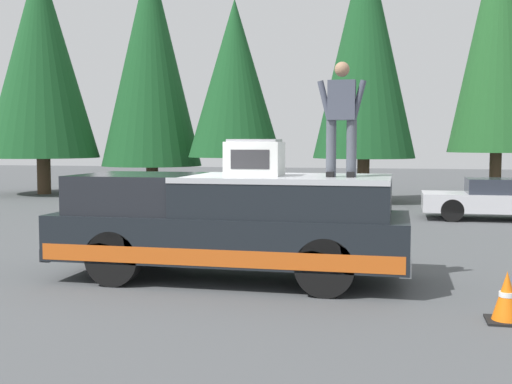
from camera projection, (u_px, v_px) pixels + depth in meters
ground_plane at (196, 275)px, 10.40m from camera, size 90.00×90.00×0.00m
pickup_truck at (231, 224)px, 10.09m from camera, size 2.01×5.54×1.65m
compressor_unit at (255, 158)px, 9.80m from camera, size 0.65×0.84×0.56m
person_on_truck_bed at (342, 116)px, 9.42m from camera, size 0.29×0.72×1.69m
parked_car_silver at (499, 199)px, 17.87m from camera, size 1.64×4.10×1.16m
parked_car_grey at (311, 196)px, 19.05m from camera, size 1.64×4.10×1.16m
traffic_cone at (507, 299)px, 7.68m from camera, size 0.47×0.47×0.62m
conifer_left at (499, 30)px, 23.75m from camera, size 3.59×3.59×10.89m
conifer_center_left at (365, 47)px, 22.83m from camera, size 3.66×3.66×9.58m
conifer_center_right at (235, 79)px, 24.60m from camera, size 3.61×3.61×7.65m
conifer_right at (151, 60)px, 26.49m from camera, size 4.15×4.15×10.02m
conifer_far_right at (41, 57)px, 26.54m from camera, size 4.64×4.64×9.88m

